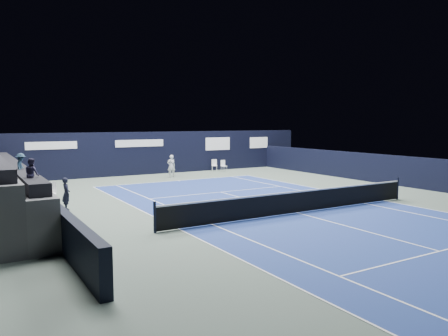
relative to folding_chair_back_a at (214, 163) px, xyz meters
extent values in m
plane|color=#4F5E53|center=(-4.89, -13.69, -0.61)|extent=(48.00, 48.00, 0.00)
cube|color=navy|center=(-4.89, -15.69, -0.61)|extent=(10.97, 23.77, 0.01)
cube|color=black|center=(5.61, -9.69, 0.29)|extent=(0.30, 22.00, 1.80)
cube|color=white|center=(-0.05, -0.12, -0.19)|extent=(0.53, 0.52, 0.04)
cube|color=white|center=(0.02, 0.05, 0.07)|extent=(0.38, 0.19, 0.48)
cylinder|color=white|center=(0.17, -0.04, -0.40)|extent=(0.02, 0.02, 0.42)
cylinder|color=white|center=(-0.14, 0.10, -0.40)|extent=(0.02, 0.02, 0.42)
cylinder|color=white|center=(0.04, -0.34, -0.40)|extent=(0.02, 0.02, 0.42)
cylinder|color=white|center=(-0.28, -0.20, -0.40)|extent=(0.02, 0.02, 0.42)
cube|color=white|center=(0.03, 0.07, 0.14)|extent=(0.33, 0.20, 0.31)
cube|color=white|center=(0.52, -0.61, -0.21)|extent=(0.40, 0.38, 0.04)
cube|color=white|center=(0.52, -0.43, 0.03)|extent=(0.39, 0.04, 0.46)
cylinder|color=white|center=(0.69, -0.46, -0.41)|extent=(0.02, 0.02, 0.40)
cylinder|color=white|center=(0.36, -0.45, -0.41)|extent=(0.02, 0.02, 0.40)
cylinder|color=white|center=(0.67, -0.77, -0.41)|extent=(0.02, 0.02, 0.40)
cylinder|color=white|center=(0.34, -0.76, -0.41)|extent=(0.02, 0.02, 0.40)
cube|color=white|center=(-13.41, -8.06, -0.15)|extent=(0.54, 0.52, 0.04)
cube|color=white|center=(-13.35, -7.87, 0.12)|extent=(0.43, 0.15, 0.52)
cylinder|color=white|center=(-13.18, -7.94, -0.38)|extent=(0.03, 0.03, 0.46)
cylinder|color=white|center=(-13.54, -7.84, -0.38)|extent=(0.03, 0.03, 0.46)
cylinder|color=white|center=(-13.28, -8.28, -0.38)|extent=(0.03, 0.03, 0.46)
cylinder|color=white|center=(-13.64, -8.18, -0.38)|extent=(0.03, 0.03, 0.46)
imported|color=black|center=(-13.10, -10.00, 0.10)|extent=(0.36, 0.53, 1.43)
cube|color=white|center=(-4.89, -3.80, -0.60)|extent=(10.97, 0.06, 0.00)
cube|color=white|center=(0.59, -15.69, -0.60)|extent=(0.06, 23.77, 0.00)
cube|color=white|center=(-10.38, -15.69, -0.60)|extent=(0.06, 23.77, 0.00)
cube|color=white|center=(-0.78, -15.69, -0.60)|extent=(0.06, 23.77, 0.00)
cube|color=white|center=(-9.01, -15.69, -0.60)|extent=(0.06, 23.77, 0.00)
cube|color=white|center=(-4.89, -9.29, -0.60)|extent=(8.23, 0.06, 0.00)
cube|color=white|center=(-4.89, -22.09, -0.60)|extent=(8.23, 0.06, 0.00)
cube|color=white|center=(-4.89, -15.69, -0.60)|extent=(0.06, 12.80, 0.00)
cube|color=white|center=(-4.89, -3.95, -0.60)|extent=(0.06, 0.30, 0.00)
cylinder|color=black|center=(1.51, -15.69, -0.06)|extent=(0.10, 0.10, 1.10)
cylinder|color=black|center=(-11.29, -15.69, -0.06)|extent=(0.10, 0.10, 1.10)
cube|color=black|center=(-4.89, -15.69, -0.15)|extent=(12.80, 0.03, 0.86)
cube|color=white|center=(-4.89, -15.69, 0.30)|extent=(12.80, 0.05, 0.06)
cube|color=black|center=(-4.89, 0.81, 0.94)|extent=(26.00, 0.60, 3.10)
cube|color=silver|center=(-11.89, 0.49, 1.69)|extent=(3.20, 0.02, 0.50)
cube|color=silver|center=(-5.89, 0.49, 1.69)|extent=(3.60, 0.02, 0.50)
cube|color=silver|center=(0.61, 0.49, 1.49)|extent=(2.20, 0.02, 1.00)
cube|color=silver|center=(4.61, 0.49, 1.49)|extent=(1.80, 0.02, 0.90)
cube|color=black|center=(-14.39, -9.69, -0.01)|extent=(0.30, 22.00, 1.20)
cube|color=silver|center=(-14.22, -16.69, -0.01)|extent=(0.02, 2.00, 0.45)
cube|color=silver|center=(-14.22, -13.19, -0.01)|extent=(0.02, 2.40, 0.45)
cube|color=silver|center=(-14.22, -9.69, -0.01)|extent=(0.02, 2.00, 0.45)
cube|color=#505052|center=(-14.99, -8.69, 0.22)|extent=(0.90, 16.00, 1.65)
cube|color=black|center=(-14.99, -8.69, 1.24)|extent=(0.63, 15.20, 0.40)
imported|color=#302C4A|center=(-14.99, -14.57, 1.55)|extent=(0.53, 0.60, 1.02)
imported|color=navy|center=(-14.99, -11.55, 1.54)|extent=(0.53, 0.72, 0.99)
imported|color=silver|center=(-4.49, -1.84, 0.17)|extent=(0.60, 0.43, 1.55)
cylinder|color=black|center=(-4.64, -2.14, 0.44)|extent=(0.03, 0.29, 0.13)
torus|color=black|center=(-4.64, -2.39, 0.54)|extent=(0.30, 0.13, 0.29)
camera|label=1|loc=(-16.83, -29.59, 3.20)|focal=35.00mm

